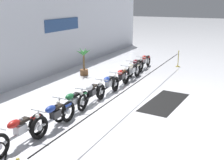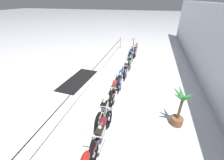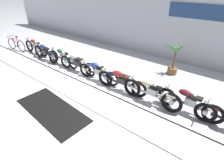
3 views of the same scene
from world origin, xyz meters
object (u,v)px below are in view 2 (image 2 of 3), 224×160
(motorcycle_red_5, at_px, (114,90))
(bicycle, at_px, (133,45))
(floor_banner, at_px, (78,80))
(motorcycle_maroon_7, at_px, (102,132))
(motorcycle_silver_3, at_px, (126,68))
(motorcycle_red_0, at_px, (136,50))
(motorcycle_blue_1, at_px, (131,55))
(stanchion_far_left, at_px, (103,60))
(motorcycle_cream_6, at_px, (105,107))
(motorcycle_green_2, at_px, (130,61))
(motorcycle_blue_4, at_px, (121,78))
(potted_palm_left_of_row, at_px, (180,108))

(motorcycle_red_5, xyz_separation_m, bicycle, (-8.38, -0.20, -0.06))
(floor_banner, bearing_deg, motorcycle_maroon_7, 40.45)
(motorcycle_silver_3, relative_size, bicycle, 1.34)
(motorcycle_red_0, relative_size, motorcycle_maroon_7, 1.01)
(bicycle, bearing_deg, motorcycle_red_5, 1.35)
(motorcycle_blue_1, height_order, motorcycle_silver_3, motorcycle_blue_1)
(motorcycle_red_5, distance_m, stanchion_far_left, 3.34)
(motorcycle_red_0, distance_m, motorcycle_cream_6, 8.10)
(motorcycle_maroon_7, bearing_deg, motorcycle_silver_3, -178.33)
(motorcycle_silver_3, relative_size, motorcycle_maroon_7, 1.03)
(motorcycle_maroon_7, distance_m, floor_banner, 4.81)
(bicycle, bearing_deg, floor_banner, -18.43)
(motorcycle_cream_6, height_order, floor_banner, motorcycle_cream_6)
(motorcycle_red_5, height_order, motorcycle_maroon_7, motorcycle_red_5)
(stanchion_far_left, bearing_deg, motorcycle_green_2, 121.83)
(motorcycle_green_2, xyz_separation_m, motorcycle_blue_4, (2.69, -0.14, -0.00))
(motorcycle_blue_1, relative_size, stanchion_far_left, 0.16)
(motorcycle_silver_3, xyz_separation_m, potted_palm_left_of_row, (3.87, 2.74, 0.34))
(motorcycle_silver_3, height_order, bicycle, bicycle)
(motorcycle_cream_6, bearing_deg, floor_banner, -135.10)
(motorcycle_blue_4, xyz_separation_m, motorcycle_maroon_7, (3.98, 0.20, -0.00))
(motorcycle_maroon_7, xyz_separation_m, floor_banner, (-3.86, -2.83, -0.46))
(motorcycle_blue_1, bearing_deg, motorcycle_cream_6, -0.12)
(motorcycle_red_0, distance_m, motorcycle_blue_4, 5.41)
(motorcycle_blue_1, bearing_deg, floor_banner, -31.78)
(floor_banner, bearing_deg, motorcycle_red_5, 69.11)
(motorcycle_red_5, xyz_separation_m, motorcycle_maroon_7, (2.65, 0.25, -0.00))
(motorcycle_blue_4, bearing_deg, bicycle, -178.00)
(floor_banner, bearing_deg, motorcycle_cream_6, 49.12)
(motorcycle_red_0, distance_m, motorcycle_red_5, 6.74)
(motorcycle_blue_4, xyz_separation_m, bicycle, (-7.05, -0.25, -0.07))
(potted_palm_left_of_row, xyz_separation_m, floor_banner, (-2.30, -5.42, -0.80))
(bicycle, distance_m, stanchion_far_left, 5.58)
(motorcycle_cream_6, height_order, motorcycle_maroon_7, motorcycle_cream_6)
(motorcycle_blue_4, height_order, motorcycle_red_5, motorcycle_red_5)
(motorcycle_silver_3, height_order, motorcycle_maroon_7, motorcycle_maroon_7)
(motorcycle_blue_1, xyz_separation_m, potted_palm_left_of_row, (6.46, 2.84, 0.33))
(motorcycle_silver_3, relative_size, floor_banner, 0.76)
(motorcycle_red_0, distance_m, motorcycle_silver_3, 3.96)
(stanchion_far_left, distance_m, floor_banner, 2.20)
(potted_palm_left_of_row, bearing_deg, motorcycle_blue_1, -156.27)
(motorcycle_blue_1, relative_size, motorcycle_silver_3, 0.95)
(motorcycle_cream_6, bearing_deg, potted_palm_left_of_row, 95.36)
(motorcycle_blue_4, relative_size, motorcycle_maroon_7, 0.98)
(potted_palm_left_of_row, bearing_deg, motorcycle_green_2, -152.65)
(motorcycle_blue_4, distance_m, potted_palm_left_of_row, 3.70)
(motorcycle_green_2, distance_m, stanchion_far_left, 2.02)
(motorcycle_red_0, height_order, motorcycle_green_2, motorcycle_red_0)
(motorcycle_green_2, height_order, motorcycle_cream_6, motorcycle_cream_6)
(motorcycle_blue_1, distance_m, potted_palm_left_of_row, 7.07)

